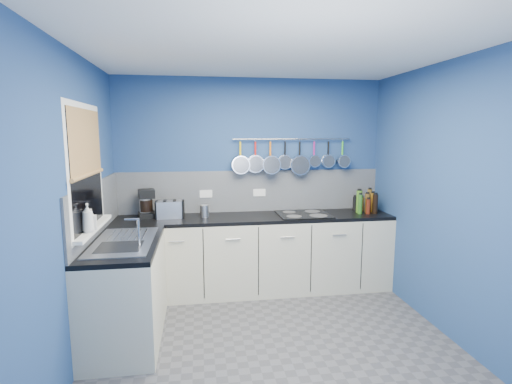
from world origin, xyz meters
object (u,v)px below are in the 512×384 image
object	(u,v)px
soap_bottle_a	(88,218)
paper_towel	(145,206)
hob	(303,214)
soap_bottle_b	(91,219)
toaster	(170,209)
canister	(204,211)
coffee_maker	(147,204)

from	to	relation	value
soap_bottle_a	paper_towel	xyz separation A→B (m)	(0.29, 1.21, -0.13)
paper_towel	hob	distance (m)	1.83
soap_bottle_b	toaster	world-z (taller)	soap_bottle_b
soap_bottle_b	soap_bottle_a	bearing A→B (deg)	-90.00
soap_bottle_a	canister	world-z (taller)	soap_bottle_a
soap_bottle_b	canister	world-z (taller)	soap_bottle_b
coffee_maker	toaster	xyz separation A→B (m)	(0.26, -0.04, -0.06)
soap_bottle_a	toaster	xyz separation A→B (m)	(0.57, 1.16, -0.17)
soap_bottle_b	canister	bearing A→B (deg)	47.27
toaster	hob	xyz separation A→B (m)	(1.54, -0.07, -0.09)
coffee_maker	toaster	distance (m)	0.27
toaster	soap_bottle_b	bearing A→B (deg)	-124.71
soap_bottle_a	toaster	size ratio (longest dim) A/B	0.80
coffee_maker	toaster	world-z (taller)	coffee_maker
toaster	hob	size ratio (longest dim) A/B	0.50
soap_bottle_a	toaster	distance (m)	1.31
coffee_maker	canister	distance (m)	0.66
paper_towel	soap_bottle_b	bearing A→B (deg)	-104.66
coffee_maker	hob	size ratio (longest dim) A/B	0.54
soap_bottle_b	toaster	distance (m)	1.21
soap_bottle_a	hob	size ratio (longest dim) A/B	0.40
soap_bottle_a	paper_towel	bearing A→B (deg)	76.57
toaster	canister	xyz separation A→B (m)	(0.39, -0.03, -0.03)
toaster	hob	bearing A→B (deg)	-9.27
coffee_maker	paper_towel	bearing A→B (deg)	157.82
toaster	paper_towel	bearing A→B (deg)	164.01
paper_towel	toaster	bearing A→B (deg)	-9.48
toaster	canister	bearing A→B (deg)	-10.29
paper_towel	canister	distance (m)	0.67
hob	soap_bottle_a	bearing A→B (deg)	-152.68
soap_bottle_b	coffee_maker	distance (m)	1.15
toaster	canister	size ratio (longest dim) A/B	2.13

